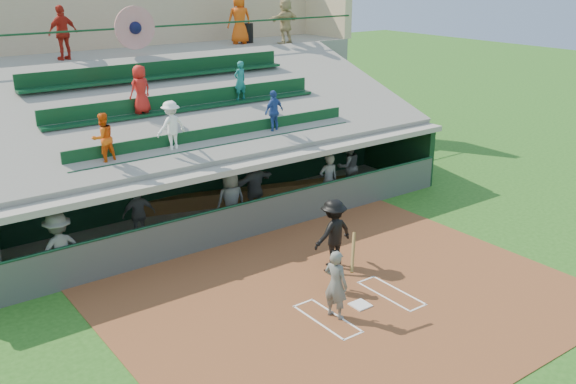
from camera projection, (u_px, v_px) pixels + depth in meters
ground at (360, 306)px, 15.27m from camera, size 100.00×100.00×0.00m
dirt_slab at (346, 298)px, 15.64m from camera, size 11.00×9.00×0.02m
home_plate at (360, 305)px, 15.26m from camera, size 0.43×0.43×0.03m
batters_box_chalk at (360, 305)px, 15.26m from camera, size 2.65×1.85×0.01m
dugout_floor at (216, 220)px, 20.38m from camera, size 16.00×3.50×0.04m
concourse_slab at (126, 113)px, 24.75m from camera, size 20.00×3.00×4.60m
grandstand at (159, 129)px, 22.48m from camera, size 20.40×10.40×7.80m
batter_at_plate at (336, 284)px, 14.51m from camera, size 0.90×0.76×1.95m
catcher at (334, 270)px, 15.80m from camera, size 0.61×0.52×1.09m
home_umpire at (333, 233)px, 17.04m from camera, size 1.24×0.75×1.87m
dugout_bench at (202, 201)px, 21.32m from camera, size 15.19×4.91×0.47m
dugout_player_a at (59, 249)px, 15.94m from camera, size 1.30×0.83×1.92m
dugout_player_b at (139, 214)px, 18.58m from camera, size 1.01×0.56×1.63m
dugout_player_c at (231, 201)px, 19.28m from camera, size 0.98×0.70×1.87m
dugout_player_d at (254, 183)px, 20.71m from camera, size 1.90×0.90×1.97m
dugout_player_e at (328, 180)px, 21.22m from camera, size 0.74×0.57×1.80m
dugout_player_f at (348, 166)px, 22.69m from camera, size 1.01×0.85×1.83m
trash_bin at (247, 33)px, 26.83m from camera, size 0.53×0.53×0.79m
concourse_staff_a at (63, 33)px, 21.73m from camera, size 1.15×0.69×1.83m
concourse_staff_b at (239, 19)px, 26.26m from camera, size 1.12×0.89×1.99m
concourse_staff_c at (285, 21)px, 26.45m from camera, size 1.77×0.86×1.83m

